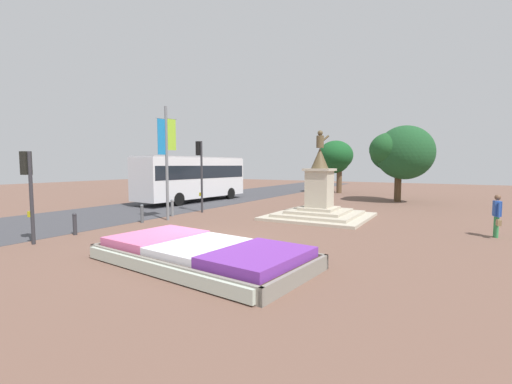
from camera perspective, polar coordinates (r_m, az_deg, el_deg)
ground_plane at (r=12.15m, az=-8.89°, el=-8.56°), size 93.68×93.68×0.00m
street_asphalt_strip at (r=19.23m, az=-30.91°, el=-4.29°), size 7.17×81.97×0.01m
flower_planter at (r=9.81m, az=-9.11°, el=-10.09°), size 6.52×3.77×0.61m
statue_monument at (r=18.01m, az=10.48°, el=-1.69°), size 4.92×4.92×4.50m
traffic_light_near_crossing at (r=14.07m, az=-33.69°, el=1.66°), size 0.41×0.30×3.20m
traffic_light_mid_block at (r=19.91m, az=-9.27°, el=4.63°), size 0.42×0.30×4.08m
banner_pole at (r=17.40m, az=-14.65°, el=5.59°), size 0.21×1.21×5.58m
city_bus at (r=25.92m, az=-10.49°, el=2.64°), size 3.10×9.51×3.33m
pedestrian_with_handbag at (r=15.78m, az=35.22°, el=-2.96°), size 0.27×0.73×1.63m
kerb_bollard_mid_a at (r=15.19m, az=-27.97°, el=-4.61°), size 0.16×0.16×0.88m
kerb_bollard_mid_b at (r=17.13m, az=-18.47°, el=-3.34°), size 0.16×0.16×0.88m
kerb_bollard_north at (r=18.78m, az=-13.79°, el=-2.48°), size 0.18×0.18×0.92m
park_tree_far_left at (r=27.29m, az=22.58°, el=6.14°), size 4.65×4.66×5.55m
park_tree_behind_statue at (r=34.38m, az=13.07°, el=5.71°), size 3.33×3.65×5.10m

